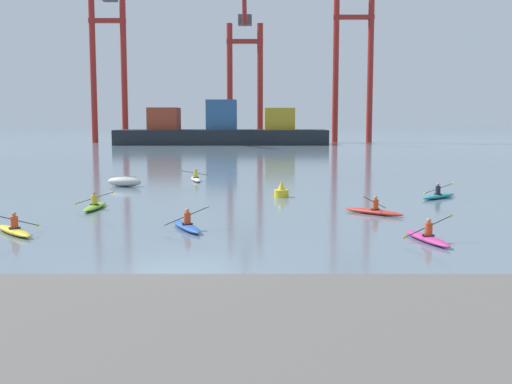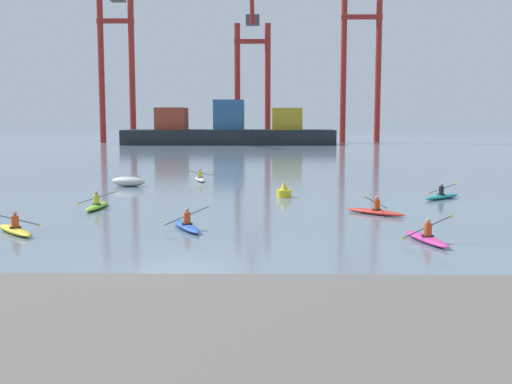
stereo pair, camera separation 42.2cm
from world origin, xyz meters
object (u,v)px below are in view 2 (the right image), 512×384
at_px(container_barge, 229,131).
at_px(kayak_white, 200,179).
at_px(gantry_crane_west_mid, 252,61).
at_px(kayak_teal, 442,196).
at_px(gantry_crane_east_mid, 362,45).
at_px(kayak_red, 375,211).
at_px(kayak_yellow, 15,229).
at_px(kayak_magenta, 427,238).
at_px(channel_buoy, 284,191).
at_px(capsized_dinghy, 128,181).
at_px(kayak_lime, 97,206).
at_px(gantry_crane_west, 116,49).
at_px(kayak_blue, 187,226).

bearing_deg(container_barge, kayak_white, -88.58).
bearing_deg(gantry_crane_west_mid, kayak_teal, -81.77).
bearing_deg(gantry_crane_east_mid, kayak_red, -98.03).
height_order(gantry_crane_east_mid, kayak_white, gantry_crane_east_mid).
relative_size(container_barge, kayak_yellow, 13.12).
bearing_deg(kayak_magenta, channel_buoy, 110.16).
xyz_separation_m(capsized_dinghy, kayak_lime, (0.76, -11.19, -0.18)).
xyz_separation_m(gantry_crane_west_mid, kayak_lime, (-6.33, -96.89, -16.30)).
relative_size(container_barge, kayak_teal, 13.35).
bearing_deg(gantry_crane_west, container_barge, -20.32).
xyz_separation_m(gantry_crane_west_mid, kayak_white, (-2.41, -81.59, -16.30)).
distance_m(channel_buoy, kayak_teal, 9.53).
distance_m(capsized_dinghy, kayak_blue, 18.52).
bearing_deg(kayak_white, kayak_lime, -104.39).
relative_size(gantry_crane_west_mid, kayak_magenta, 9.68).
bearing_deg(kayak_red, gantry_crane_west_mid, 94.78).
distance_m(channel_buoy, kayak_yellow, 17.09).
bearing_deg(container_barge, capsized_dinghy, -92.34).
bearing_deg(container_barge, gantry_crane_west, 159.68).
bearing_deg(gantry_crane_east_mid, kayak_magenta, -97.07).
relative_size(container_barge, capsized_dinghy, 13.91).
bearing_deg(kayak_teal, kayak_magenta, -107.92).
relative_size(kayak_white, kayak_teal, 1.18).
bearing_deg(kayak_yellow, channel_buoy, 46.68).
bearing_deg(gantry_crane_east_mid, kayak_white, -106.98).
distance_m(kayak_blue, kayak_teal, 17.72).
bearing_deg(kayak_red, kayak_blue, -153.91).
height_order(channel_buoy, kayak_yellow, kayak_yellow).
bearing_deg(kayak_lime, capsized_dinghy, 93.90).
bearing_deg(kayak_blue, gantry_crane_west_mid, 89.59).
distance_m(kayak_yellow, kayak_red, 17.01).
height_order(kayak_white, kayak_blue, kayak_blue).
distance_m(kayak_white, kayak_red, 20.15).
bearing_deg(capsized_dinghy, gantry_crane_east_mid, 70.89).
distance_m(channel_buoy, kayak_lime, 11.42).
bearing_deg(channel_buoy, gantry_crane_west_mid, 92.40).
bearing_deg(gantry_crane_west_mid, channel_buoy, -87.60).
distance_m(capsized_dinghy, kayak_yellow, 18.46).
bearing_deg(kayak_yellow, kayak_red, 18.66).
distance_m(gantry_crane_west_mid, kayak_red, 100.38).
distance_m(container_barge, kayak_lime, 84.16).
height_order(channel_buoy, kayak_white, channel_buoy).
xyz_separation_m(container_barge, kayak_white, (1.70, -68.80, -2.40)).
relative_size(kayak_blue, kayak_teal, 1.15).
bearing_deg(gantry_crane_west_mid, kayak_lime, -93.74).
xyz_separation_m(capsized_dinghy, kayak_yellow, (-0.78, -18.44, -0.18)).
distance_m(gantry_crane_west, gantry_crane_east_mid, 48.92).
height_order(kayak_red, kayak_blue, kayak_red).
xyz_separation_m(container_barge, channel_buoy, (7.96, -78.93, -2.21)).
xyz_separation_m(container_barge, gantry_crane_west, (-22.87, 8.47, 15.95)).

